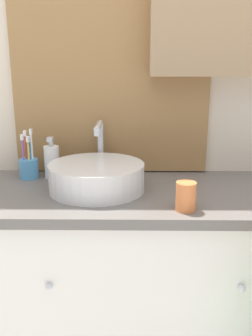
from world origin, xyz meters
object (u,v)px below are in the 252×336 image
(soap_dispenser, at_px, (52,161))
(drinking_cup, at_px, (186,196))
(toothbrush_holder, at_px, (29,166))
(sink_basin, at_px, (97,176))

(soap_dispenser, height_order, drinking_cup, soap_dispenser)
(toothbrush_holder, height_order, drinking_cup, toothbrush_holder)
(sink_basin, xyz_separation_m, toothbrush_holder, (-0.29, 0.14, -0.00))
(sink_basin, bearing_deg, soap_dispenser, 142.55)
(sink_basin, height_order, toothbrush_holder, sink_basin)
(sink_basin, xyz_separation_m, drinking_cup, (0.30, -0.20, -0.01))
(soap_dispenser, distance_m, drinking_cup, 0.60)
(sink_basin, bearing_deg, drinking_cup, -33.66)
(sink_basin, relative_size, drinking_cup, 4.29)
(sink_basin, bearing_deg, toothbrush_holder, 153.69)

